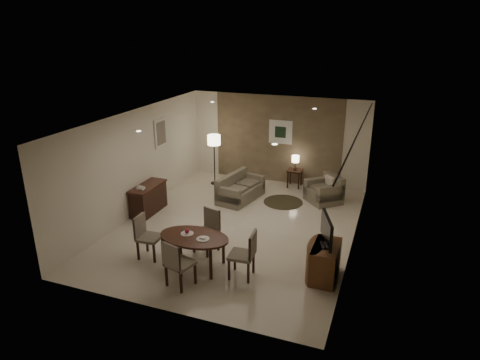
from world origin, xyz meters
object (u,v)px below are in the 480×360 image
at_px(console_desk, 148,199).
at_px(sofa, 241,187).
at_px(dining_table, 195,251).
at_px(chair_left, 150,237).
at_px(chair_near, 180,263).
at_px(floor_lamp, 214,160).
at_px(chair_right, 241,255).
at_px(side_table, 295,178).
at_px(tv_cabinet, 325,262).
at_px(chair_far, 206,232).
at_px(armchair, 324,189).

bearing_deg(console_desk, sofa, 40.45).
xyz_separation_m(dining_table, chair_left, (-1.05, 0.01, 0.13)).
relative_size(chair_near, floor_lamp, 0.62).
xyz_separation_m(console_desk, sofa, (1.96, 1.67, -0.02)).
relative_size(chair_right, floor_lamp, 0.62).
relative_size(chair_right, side_table, 1.79).
distance_m(console_desk, tv_cabinet, 5.11).
relative_size(tv_cabinet, dining_table, 0.62).
bearing_deg(chair_left, chair_far, -60.71).
bearing_deg(chair_left, console_desk, 29.89).
xyz_separation_m(chair_right, side_table, (-0.20, 5.21, -0.21)).
xyz_separation_m(chair_right, armchair, (0.84, 4.33, -0.10)).
xyz_separation_m(chair_near, chair_left, (-1.10, 0.71, -0.01)).
bearing_deg(floor_lamp, dining_table, -71.14).
bearing_deg(side_table, chair_near, -97.48).
xyz_separation_m(chair_left, chair_right, (2.07, -0.03, 0.01)).
xyz_separation_m(tv_cabinet, chair_left, (-3.61, -0.50, 0.12)).
xyz_separation_m(console_desk, tv_cabinet, (4.89, -1.50, -0.03)).
bearing_deg(sofa, chair_left, -179.25).
bearing_deg(side_table, chair_right, -87.81).
bearing_deg(floor_lamp, chair_left, -83.51).
bearing_deg(side_table, floor_lamp, -166.23).
height_order(chair_left, chair_right, chair_right).
distance_m(chair_right, armchair, 4.41).
distance_m(console_desk, side_table, 4.48).
distance_m(sofa, side_table, 1.92).
bearing_deg(console_desk, chair_left, -57.37).
height_order(dining_table, chair_near, chair_near).
bearing_deg(tv_cabinet, side_table, 110.38).
relative_size(tv_cabinet, side_table, 1.66).
height_order(chair_near, side_table, chair_near).
distance_m(console_desk, chair_far, 2.67).
relative_size(tv_cabinet, chair_left, 0.96).
bearing_deg(tv_cabinet, chair_near, -154.32).
relative_size(chair_far, armchair, 1.10).
relative_size(console_desk, tv_cabinet, 1.33).
xyz_separation_m(dining_table, chair_near, (0.05, -0.70, 0.14)).
distance_m(console_desk, armchair, 4.78).
bearing_deg(side_table, chair_far, -100.73).
bearing_deg(chair_near, tv_cabinet, -137.49).
relative_size(chair_left, sofa, 0.62).
distance_m(chair_near, chair_far, 1.34).
bearing_deg(side_table, armchair, -40.18).
bearing_deg(chair_near, floor_lamp, -56.17).
distance_m(chair_far, armchair, 4.13).
bearing_deg(dining_table, side_table, 81.00).
height_order(dining_table, armchair, armchair).
relative_size(console_desk, sofa, 0.79).
height_order(armchair, floor_lamp, floor_lamp).
height_order(tv_cabinet, chair_near, chair_near).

